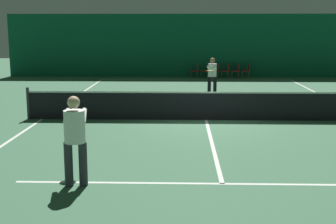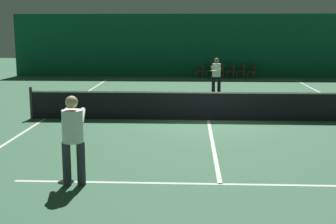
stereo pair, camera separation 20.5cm
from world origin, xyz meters
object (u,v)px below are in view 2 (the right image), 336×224
Objects in this scene: player_near at (73,133)px; courtside_chair_5 at (252,70)px; courtside_chair_2 at (221,70)px; courtside_chair_4 at (242,70)px; player_far at (216,73)px; courtside_chair_0 at (201,70)px; courtside_chair_3 at (231,70)px; courtside_chair_1 at (211,70)px; tennis_net at (209,105)px.

player_near is 2.11× the size of courtside_chair_5.
courtside_chair_4 is at bearing 90.00° from courtside_chair_2.
courtside_chair_4 is at bearing -23.86° from player_near.
courtside_chair_4 and courtside_chair_5 have the same top height.
player_far is 7.47m from courtside_chair_5.
courtside_chair_0 is 1.00× the size of courtside_chair_4.
player_far is at bearing 4.51° from courtside_chair_0.
courtside_chair_0 and courtside_chair_3 have the same top height.
player_far is (3.43, 12.52, -0.06)m from player_near.
courtside_chair_2 and courtside_chair_4 have the same top height.
courtside_chair_2 and courtside_chair_5 have the same top height.
courtside_chair_1 is at bearing -90.00° from courtside_chair_4.
player_near is at bearing -15.29° from courtside_chair_4.
player_far is 7.06m from courtside_chair_0.
courtside_chair_2 is (4.11, 19.53, -0.55)m from player_near.
courtside_chair_0 and courtside_chair_5 have the same top height.
courtside_chair_0 is 1.23m from courtside_chair_2.
tennis_net is 13.01m from courtside_chair_1.
player_far is at bearing -5.51° from courtside_chair_2.
courtside_chair_0 is at bearing -90.00° from courtside_chair_2.
courtside_chair_1 is at bearing -171.30° from player_far.
courtside_chair_1 is 1.84m from courtside_chair_4.
player_far is 7.15m from courtside_chair_3.
courtside_chair_0 is (2.88, 19.53, -0.55)m from player_near.
courtside_chair_4 is (1.23, 0.00, 0.00)m from courtside_chair_2.
tennis_net is 13.12m from courtside_chair_3.
courtside_chair_0 is at bearing -16.95° from player_near.
player_near is 20.43m from courtside_chair_5.
courtside_chair_2 is at bearing 84.54° from tennis_net.
player_far is 1.98× the size of courtside_chair_1.
courtside_chair_0 is 0.61m from courtside_chair_1.
tennis_net is at bearing -10.77° from courtside_chair_4.
courtside_chair_2 and courtside_chair_3 have the same top height.
player_near is 2.11× the size of courtside_chair_4.
courtside_chair_1 and courtside_chair_2 have the same top height.
courtside_chair_1 is 1.23m from courtside_chair_3.
player_near is 20.10m from courtside_chair_3.
tennis_net is 6.77× the size of player_near.
courtside_chair_4 is at bearing 90.00° from courtside_chair_1.
courtside_chair_3 is (1.86, 12.99, -0.03)m from tennis_net.
player_far is 1.98× the size of courtside_chair_0.
player_far is at bearing -15.20° from courtside_chair_4.
player_far reaches higher than courtside_chair_2.
courtside_chair_5 is (2.46, 0.00, 0.00)m from courtside_chair_1.
courtside_chair_3 is at bearing 81.87° from tennis_net.
courtside_chair_5 is (1.84, 0.00, 0.00)m from courtside_chair_2.
player_far reaches higher than courtside_chair_5.
courtside_chair_5 is (0.61, 0.00, 0.00)m from courtside_chair_4.
courtside_chair_5 is at bearing 90.00° from courtside_chair_1.
tennis_net is at bearing -0.05° from courtside_chair_0.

